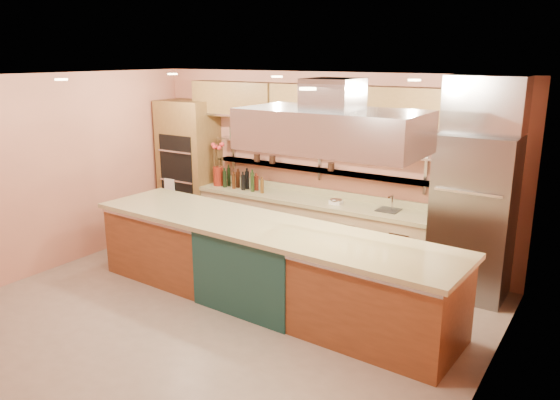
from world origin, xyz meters
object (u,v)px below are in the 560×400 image
Objects in this scene: refrigerator at (473,217)px; kitchen_scale at (336,201)px; island at (264,264)px; copper_kettle at (265,136)px; green_canister at (296,138)px; flower_vase at (219,176)px.

refrigerator is 1.94m from kitchen_scale.
island is 2.58m from copper_kettle.
copper_kettle is (-1.39, 0.22, 0.81)m from kitchen_scale.
green_canister is (-0.82, 0.22, 0.82)m from kitchen_scale.
flower_vase is 1.56m from green_canister.
green_canister is at bearing 9.13° from flower_vase.
island is (-2.09, -1.63, -0.54)m from refrigerator.
refrigerator is at bearing 41.09° from island.
flower_vase is (-4.13, 0.01, 0.04)m from refrigerator.
kitchen_scale is at bearing 87.95° from island.
green_canister is (1.37, 0.22, 0.71)m from flower_vase.
refrigerator is at bearing -3.94° from copper_kettle.
kitchen_scale is at bearing -15.10° from green_canister.
flower_vase is at bearing 179.86° from refrigerator.
copper_kettle is at bearing 176.06° from refrigerator.
flower_vase is at bearing -164.48° from copper_kettle.
green_canister reaches higher than kitchen_scale.
refrigerator is at bearing 2.67° from kitchen_scale.
island is 2.36m from green_canister.
copper_kettle is (0.79, 0.22, 0.70)m from flower_vase.
green_canister reaches higher than flower_vase.
copper_kettle reaches higher than kitchen_scale.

